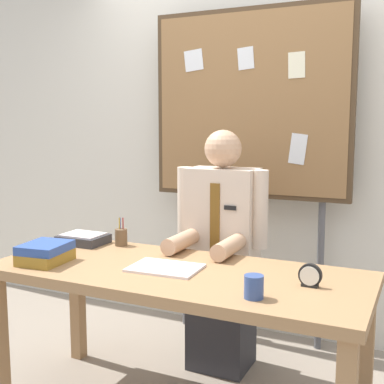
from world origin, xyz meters
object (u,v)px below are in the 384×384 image
(open_notebook, at_px, (165,268))
(desk, at_px, (176,287))
(bulletin_board, at_px, (250,109))
(paper_tray, at_px, (83,239))
(book_stack, at_px, (45,253))
(pen_holder, at_px, (121,237))
(person, at_px, (221,260))
(desk_clock, at_px, (310,276))
(coffee_mug, at_px, (254,287))

(open_notebook, bearing_deg, desk, 22.38)
(desk, xyz_separation_m, open_notebook, (-0.05, -0.02, 0.09))
(bulletin_board, distance_m, paper_tray, 1.32)
(book_stack, relative_size, pen_holder, 1.63)
(pen_holder, bearing_deg, person, 30.19)
(desk_clock, height_order, paper_tray, desk_clock)
(desk, xyz_separation_m, book_stack, (-0.64, -0.18, 0.14))
(book_stack, xyz_separation_m, paper_tray, (-0.08, 0.41, -0.02))
(bulletin_board, xyz_separation_m, pen_holder, (-0.50, -0.75, -0.73))
(person, bearing_deg, pen_holder, -149.81)
(book_stack, height_order, coffee_mug, book_stack)
(book_stack, bearing_deg, desk_clock, 8.50)
(open_notebook, relative_size, pen_holder, 2.07)
(open_notebook, relative_size, paper_tray, 1.27)
(paper_tray, bearing_deg, bulletin_board, 48.09)
(desk, height_order, pen_holder, pen_holder)
(open_notebook, bearing_deg, bulletin_board, 87.37)
(desk, height_order, person, person)
(bulletin_board, bearing_deg, pen_holder, -123.52)
(desk_clock, relative_size, coffee_mug, 1.07)
(open_notebook, relative_size, desk_clock, 3.30)
(book_stack, xyz_separation_m, desk_clock, (1.27, 0.19, -0.00))
(pen_holder, bearing_deg, coffee_mug, -28.11)
(open_notebook, distance_m, paper_tray, 0.72)
(person, height_order, open_notebook, person)
(desk, distance_m, coffee_mug, 0.53)
(person, distance_m, desk_clock, 0.86)
(pen_holder, xyz_separation_m, paper_tray, (-0.22, -0.05, -0.02))
(bulletin_board, height_order, open_notebook, bulletin_board)
(person, bearing_deg, bulletin_board, 89.99)
(book_stack, bearing_deg, paper_tray, 101.15)
(bulletin_board, relative_size, desk_clock, 21.58)
(desk, bearing_deg, desk_clock, 1.33)
(desk, relative_size, paper_tray, 6.94)
(pen_holder, bearing_deg, desk, -29.97)
(coffee_mug, bearing_deg, book_stack, 177.43)
(bulletin_board, xyz_separation_m, coffee_mug, (0.46, -1.26, -0.74))
(book_stack, distance_m, desk_clock, 1.29)
(book_stack, distance_m, pen_holder, 0.48)
(coffee_mug, bearing_deg, person, 119.89)
(desk, height_order, paper_tray, paper_tray)
(book_stack, height_order, paper_tray, book_stack)
(coffee_mug, relative_size, paper_tray, 0.36)
(book_stack, relative_size, open_notebook, 0.79)
(person, relative_size, coffee_mug, 14.99)
(desk_clock, xyz_separation_m, coffee_mug, (-0.17, -0.24, 0.00))
(book_stack, relative_size, paper_tray, 1.00)
(person, xyz_separation_m, book_stack, (-0.64, -0.75, 0.15))
(open_notebook, bearing_deg, paper_tray, 159.33)
(desk_clock, distance_m, coffee_mug, 0.29)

